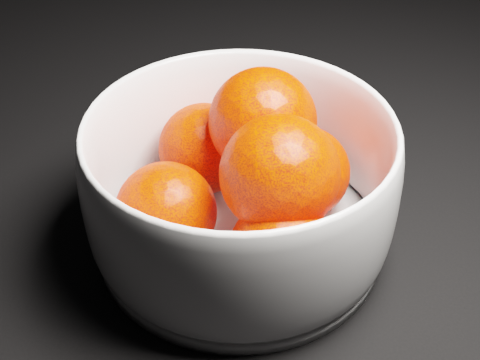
# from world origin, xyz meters

# --- Properties ---
(bowl) EXTENTS (0.23, 0.23, 0.11)m
(bowl) POSITION_xyz_m (0.25, -0.03, 0.06)
(bowl) COLOR silver
(bowl) RESTS_ON ground
(orange_pile) EXTENTS (0.16, 0.18, 0.12)m
(orange_pile) POSITION_xyz_m (0.26, -0.02, 0.07)
(orange_pile) COLOR #FF1F00
(orange_pile) RESTS_ON bowl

